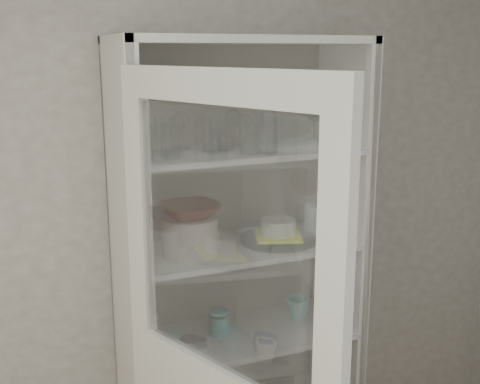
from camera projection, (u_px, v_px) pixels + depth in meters
name	position (u px, v px, depth m)	size (l,w,h in m)	color
wall_back	(177.00, 226.00, 2.62)	(3.60, 0.02, 2.60)	#9F9A8F
pantry_cabinet	(234.00, 309.00, 2.63)	(1.00, 0.45, 2.10)	beige
tumbler_0	(159.00, 143.00, 2.11)	(0.07, 0.07, 0.13)	silver
tumbler_1	(171.00, 141.00, 2.17)	(0.07, 0.07, 0.13)	silver
tumbler_2	(249.00, 136.00, 2.26)	(0.07, 0.07, 0.14)	silver
tumbler_3	(268.00, 134.00, 2.31)	(0.07, 0.07, 0.14)	silver
tumbler_4	(269.00, 134.00, 2.28)	(0.07, 0.07, 0.15)	silver
tumbler_5	(327.00, 128.00, 2.42)	(0.08, 0.08, 0.15)	silver
tumbler_6	(349.00, 130.00, 2.41)	(0.07, 0.07, 0.14)	silver
tumbler_7	(164.00, 135.00, 2.29)	(0.07, 0.07, 0.14)	silver
tumbler_8	(212.00, 133.00, 2.32)	(0.07, 0.07, 0.15)	silver
tumbler_9	(226.00, 133.00, 2.36)	(0.07, 0.07, 0.13)	silver
goblet_0	(181.00, 128.00, 2.38)	(0.07, 0.07, 0.17)	silver
goblet_1	(233.00, 125.00, 2.48)	(0.07, 0.07, 0.17)	silver
goblet_2	(268.00, 124.00, 2.53)	(0.07, 0.07, 0.16)	silver
goblet_3	(314.00, 121.00, 2.66)	(0.07, 0.07, 0.16)	silver
plate_stack_front	(190.00, 244.00, 2.36)	(0.22, 0.22, 0.08)	silver
plate_stack_back	(194.00, 235.00, 2.53)	(0.23, 0.23, 0.06)	silver
cream_bowl	(190.00, 226.00, 2.34)	(0.22, 0.22, 0.07)	beige
terracotta_bowl	(190.00, 210.00, 2.33)	(0.23, 0.23, 0.06)	#4D1910
glass_platter	(278.00, 239.00, 2.53)	(0.32, 0.32, 0.02)	silver
yellow_trivet	(278.00, 236.00, 2.53)	(0.19, 0.19, 0.01)	#FEFF3D
white_ramekin	(278.00, 227.00, 2.52)	(0.15, 0.15, 0.06)	silver
grey_bowl_stack	(321.00, 217.00, 2.68)	(0.15, 0.15, 0.12)	silver
mug_blue	(332.00, 313.00, 2.67)	(0.11, 0.11, 0.09)	navy
mug_teal	(298.00, 308.00, 2.71)	(0.11, 0.11, 0.10)	teal
mug_white	(329.00, 320.00, 2.61)	(0.10, 0.10, 0.09)	silver
teal_jar	(219.00, 323.00, 2.56)	(0.08, 0.08, 0.10)	teal
measuring_cups	(191.00, 343.00, 2.45)	(0.09, 0.09, 0.04)	#A2A2AB
white_canister	(145.00, 332.00, 2.45)	(0.11, 0.11, 0.13)	silver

